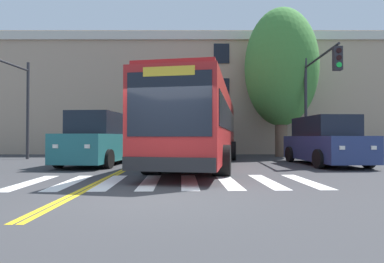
{
  "coord_description": "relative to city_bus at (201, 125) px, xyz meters",
  "views": [
    {
      "loc": [
        0.74,
        -6.38,
        1.26
      ],
      "look_at": [
        0.8,
        6.06,
        1.47
      ],
      "focal_mm": 28.0,
      "sensor_mm": 36.0,
      "label": 1
    }
  ],
  "objects": [
    {
      "name": "ground_plane",
      "position": [
        -1.19,
        -7.04,
        -1.79
      ],
      "size": [
        120.0,
        120.0,
        0.0
      ],
      "primitive_type": "plane",
      "color": "#38383A"
    },
    {
      "name": "crosswalk",
      "position": [
        -1.06,
        -5.15,
        -1.78
      ],
      "size": [
        8.11,
        3.08,
        0.01
      ],
      "color": "white",
      "rests_on": "ground"
    },
    {
      "name": "lane_line_yellow_inner",
      "position": [
        -3.06,
        8.85,
        -1.78
      ],
      "size": [
        0.12,
        36.0,
        0.01
      ],
      "primitive_type": "cube",
      "color": "gold",
      "rests_on": "ground"
    },
    {
      "name": "lane_line_yellow_outer",
      "position": [
        -2.9,
        8.85,
        -1.78
      ],
      "size": [
        0.12,
        36.0,
        0.01
      ],
      "primitive_type": "cube",
      "color": "gold",
      "rests_on": "ground"
    },
    {
      "name": "city_bus",
      "position": [
        0.0,
        0.0,
        0.0
      ],
      "size": [
        4.45,
        12.43,
        3.27
      ],
      "color": "#B22323",
      "rests_on": "ground"
    },
    {
      "name": "car_teal_near_lane",
      "position": [
        -4.58,
        0.02,
        -0.69
      ],
      "size": [
        2.62,
        5.33,
        2.32
      ],
      "color": "#236B70",
      "rests_on": "ground"
    },
    {
      "name": "car_navy_far_lane",
      "position": [
        5.47,
        -0.08,
        -0.76
      ],
      "size": [
        2.38,
        5.04,
        2.15
      ],
      "color": "navy",
      "rests_on": "ground"
    },
    {
      "name": "car_black_behind_bus",
      "position": [
        -0.05,
        9.32,
        -0.97
      ],
      "size": [
        2.26,
        4.37,
        1.77
      ],
      "color": "black",
      "rests_on": "ground"
    },
    {
      "name": "traffic_light_near_corner",
      "position": [
        5.85,
        1.55,
        2.03
      ],
      "size": [
        0.5,
        4.45,
        5.67
      ],
      "color": "#28282D",
      "rests_on": "ground"
    },
    {
      "name": "traffic_light_far_corner",
      "position": [
        -9.75,
        2.16,
        1.82
      ],
      "size": [
        0.44,
        2.99,
        5.43
      ],
      "color": "#28282D",
      "rests_on": "ground"
    },
    {
      "name": "traffic_light_overhead",
      "position": [
        -1.53,
        3.05,
        1.2
      ],
      "size": [
        0.51,
        2.9,
        4.62
      ],
      "color": "#28282D",
      "rests_on": "ground"
    },
    {
      "name": "street_tree_curbside_large",
      "position": [
        5.18,
        5.41,
        3.83
      ],
      "size": [
        6.36,
        6.36,
        9.38
      ],
      "color": "brown",
      "rests_on": "ground"
    },
    {
      "name": "building_facade",
      "position": [
        1.65,
        10.8,
        2.62
      ],
      "size": [
        41.72,
        6.46,
        8.81
      ],
      "color": "tan",
      "rests_on": "ground"
    }
  ]
}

